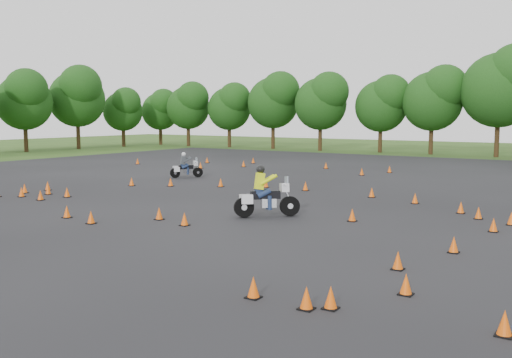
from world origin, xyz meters
The scene contains 6 objects.
ground centered at (0.00, 0.00, 0.00)m, with size 140.00×140.00×0.00m, color #2D5119.
asphalt_pad centered at (0.00, 6.00, 0.01)m, with size 62.00×62.00×0.00m, color black.
treeline centered at (2.04, 35.15, 4.62)m, with size 86.84×32.13×10.89m.
traffic_cones centered at (-0.44, 6.03, 0.23)m, with size 36.42×32.86×0.45m.
rider_grey centered at (-9.95, 11.15, 0.80)m, with size 2.07×0.63×1.59m, color #3C4043, non-canonical shape.
rider_yellow centered at (1.70, 2.20, 0.99)m, with size 2.56×0.79×1.98m, color #DCED15, non-canonical shape.
Camera 1 is at (13.24, -16.04, 3.90)m, focal length 40.00 mm.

